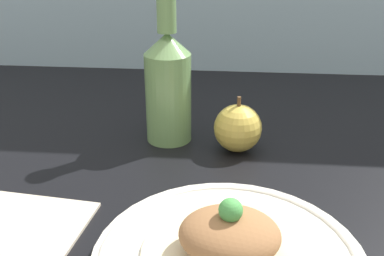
{
  "coord_description": "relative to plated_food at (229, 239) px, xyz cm",
  "views": [
    {
      "loc": [
        -2.31,
        -51.17,
        31.84
      ],
      "look_at": [
        -6.9,
        -0.47,
        8.73
      ],
      "focal_mm": 42.0,
      "sensor_mm": 36.0,
      "label": 1
    }
  ],
  "objects": [
    {
      "name": "ground_plane",
      "position": [
        1.85,
        15.17,
        -5.58
      ],
      "size": [
        180.0,
        110.0,
        4.0
      ],
      "primitive_type": "cube",
      "color": "black"
    },
    {
      "name": "plated_food",
      "position": [
        0.0,
        0.0,
        0.0
      ],
      "size": [
        17.78,
        17.78,
        6.61
      ],
      "color": "beige",
      "rests_on": "plate"
    },
    {
      "name": "cider_bottle",
      "position": [
        -10.1,
        29.4,
        6.0
      ],
      "size": [
        7.19,
        7.19,
        24.94
      ],
      "color": "#729E5B",
      "rests_on": "ground_plane"
    },
    {
      "name": "apple",
      "position": [
        0.88,
        26.41,
        0.09
      ],
      "size": [
        7.32,
        7.32,
        8.72
      ],
      "color": "gold",
      "rests_on": "ground_plane"
    },
    {
      "name": "napkin",
      "position": [
        -25.28,
        3.99,
        -3.18
      ],
      "size": [
        18.61,
        14.94,
        0.8
      ],
      "color": "beige",
      "rests_on": "ground_plane"
    }
  ]
}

